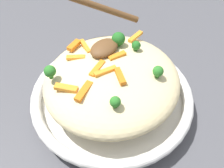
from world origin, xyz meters
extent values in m
plane|color=#4C4C51|center=(0.00, 0.00, 0.00)|extent=(2.40, 2.40, 0.00)
cylinder|color=white|center=(0.00, 0.00, 0.01)|extent=(0.27, 0.27, 0.02)
torus|color=white|center=(0.00, 0.00, 0.03)|extent=(0.30, 0.30, 0.02)
torus|color=black|center=(0.00, 0.00, 0.04)|extent=(0.29, 0.29, 0.00)
ellipsoid|color=beige|center=(0.00, 0.00, 0.07)|extent=(0.24, 0.23, 0.07)
cube|color=orange|center=(0.02, 0.00, 0.11)|extent=(0.04, 0.02, 0.01)
cube|color=orange|center=(0.02, -0.07, 0.10)|extent=(0.03, 0.03, 0.01)
cube|color=orange|center=(0.00, -0.09, 0.10)|extent=(0.03, 0.02, 0.01)
cube|color=orange|center=(-0.09, -0.02, 0.10)|extent=(0.04, 0.01, 0.01)
cube|color=orange|center=(0.01, 0.03, 0.11)|extent=(0.03, 0.03, 0.01)
cube|color=orange|center=(0.02, -0.02, 0.11)|extent=(0.04, 0.02, 0.01)
cube|color=orange|center=(-0.01, -0.07, 0.10)|extent=(0.02, 0.04, 0.01)
cube|color=orange|center=(0.07, 0.00, 0.10)|extent=(0.04, 0.02, 0.01)
cube|color=orange|center=(0.08, -0.03, 0.10)|extent=(0.03, 0.04, 0.01)
cube|color=orange|center=(-0.03, -0.01, 0.11)|extent=(0.03, 0.02, 0.01)
cylinder|color=#296820|center=(0.08, -0.06, 0.10)|extent=(0.01, 0.01, 0.01)
sphere|color=#2D7A28|center=(0.08, -0.06, 0.11)|extent=(0.02, 0.02, 0.02)
cylinder|color=#296820|center=(0.05, 0.05, 0.10)|extent=(0.01, 0.01, 0.01)
sphere|color=#2D7A28|center=(0.05, 0.05, 0.11)|extent=(0.02, 0.02, 0.02)
cylinder|color=#296820|center=(-0.04, 0.07, 0.10)|extent=(0.01, 0.01, 0.01)
sphere|color=#2D7A28|center=(-0.04, 0.07, 0.11)|extent=(0.02, 0.02, 0.02)
cylinder|color=#205B1C|center=(-0.05, -0.03, 0.10)|extent=(0.01, 0.01, 0.01)
sphere|color=#236B23|center=(-0.05, -0.03, 0.12)|extent=(0.02, 0.02, 0.02)
cylinder|color=#205B1C|center=(-0.06, 0.00, 0.10)|extent=(0.01, 0.01, 0.01)
sphere|color=#236B23|center=(-0.06, 0.00, 0.11)|extent=(0.02, 0.02, 0.02)
ellipsoid|color=brown|center=(-0.02, -0.04, 0.11)|extent=(0.06, 0.04, 0.02)
cylinder|color=brown|center=(-0.07, -0.09, 0.15)|extent=(0.13, 0.11, 0.08)
camera|label=1|loc=(0.24, 0.21, 0.42)|focal=43.40mm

